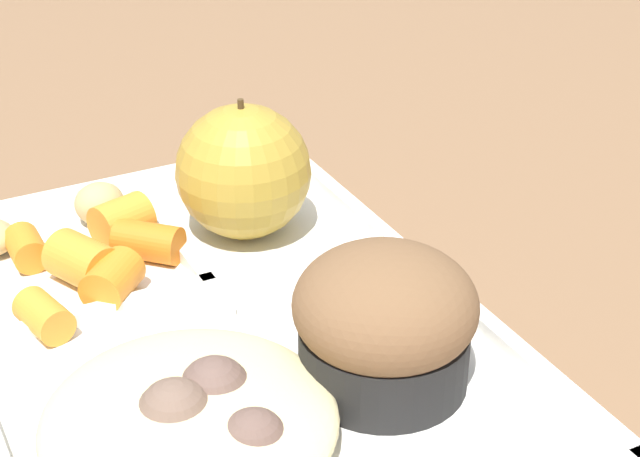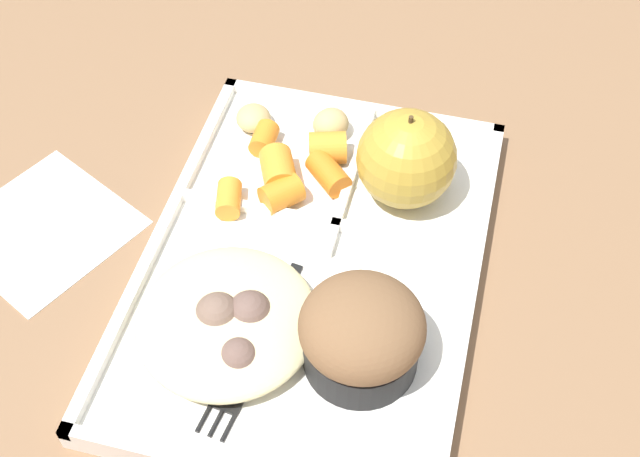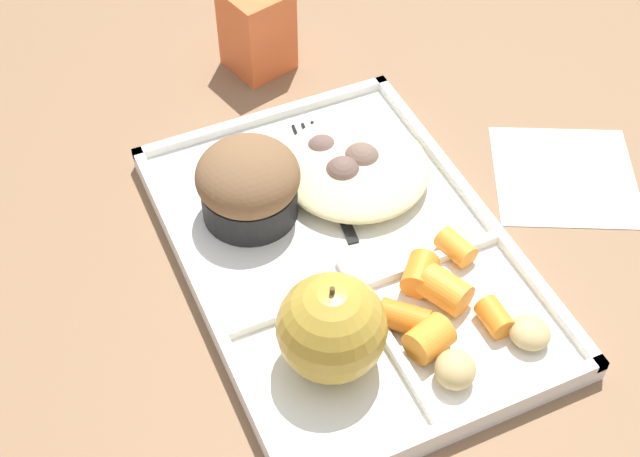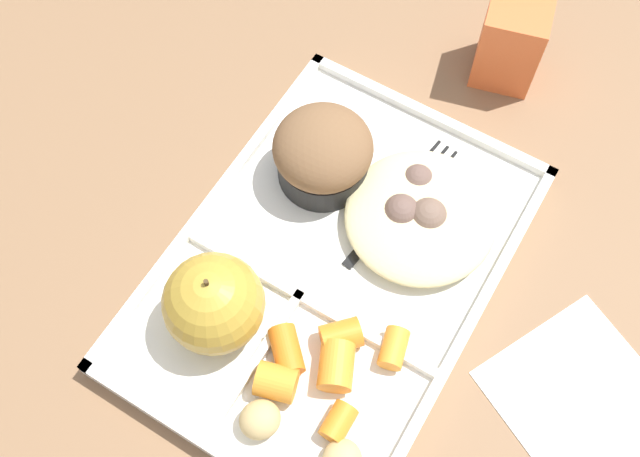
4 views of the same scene
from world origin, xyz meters
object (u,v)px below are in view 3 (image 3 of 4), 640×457
lunch_tray (346,257)px  bran_muffin (248,184)px  plastic_fork (323,171)px  milk_carton (257,29)px  green_apple (332,328)px

lunch_tray → bran_muffin: bearing=36.0°
lunch_tray → plastic_fork: 0.09m
bran_muffin → lunch_tray: bearing=-144.0°
lunch_tray → bran_muffin: size_ratio=4.18×
bran_muffin → milk_carton: milk_carton is taller
lunch_tray → plastic_fork: (0.09, -0.02, 0.01)m
lunch_tray → bran_muffin: bran_muffin is taller
green_apple → bran_muffin: size_ratio=0.98×
bran_muffin → plastic_fork: 0.08m
bran_muffin → milk_carton: 0.22m
green_apple → lunch_tray: bearing=-31.5°
bran_muffin → plastic_fork: bran_muffin is taller
plastic_fork → milk_carton: size_ratio=1.75×
lunch_tray → green_apple: bearing=148.5°
green_apple → bran_muffin: green_apple is taller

